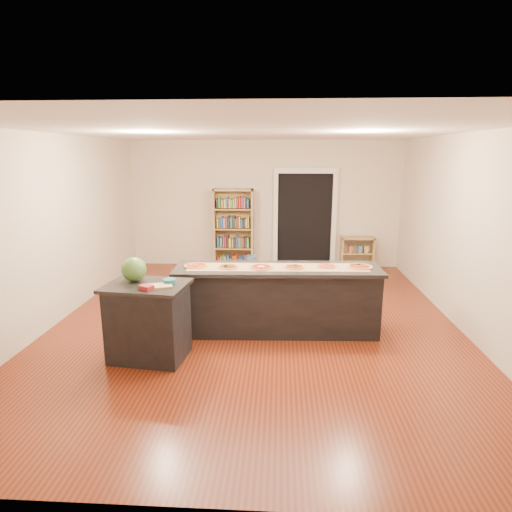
# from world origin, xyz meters

# --- Properties ---
(room) EXTENTS (6.00, 7.00, 2.80)m
(room) POSITION_xyz_m (0.00, 0.00, 1.40)
(room) COLOR beige
(room) RESTS_ON ground
(doorway) EXTENTS (1.40, 0.09, 2.21)m
(doorway) POSITION_xyz_m (0.90, 3.46, 1.20)
(doorway) COLOR black
(doorway) RESTS_ON room
(kitchen_island) EXTENTS (2.88, 0.78, 0.95)m
(kitchen_island) POSITION_xyz_m (0.33, -0.26, 0.48)
(kitchen_island) COLOR black
(kitchen_island) RESTS_ON ground
(side_counter) EXTENTS (0.97, 0.71, 0.96)m
(side_counter) POSITION_xyz_m (-1.25, -1.19, 0.49)
(side_counter) COLOR black
(side_counter) RESTS_ON ground
(bookshelf) EXTENTS (0.88, 0.31, 1.76)m
(bookshelf) POSITION_xyz_m (-0.68, 3.29, 0.88)
(bookshelf) COLOR tan
(bookshelf) RESTS_ON ground
(low_shelf) EXTENTS (0.72, 0.31, 0.72)m
(low_shelf) POSITION_xyz_m (2.07, 3.30, 0.36)
(low_shelf) COLOR tan
(low_shelf) RESTS_ON ground
(waste_bin) EXTENTS (0.22, 0.22, 0.33)m
(waste_bin) POSITION_xyz_m (-0.27, 3.06, 0.16)
(waste_bin) COLOR teal
(waste_bin) RESTS_ON ground
(kraft_paper) EXTENTS (2.52, 0.55, 0.00)m
(kraft_paper) POSITION_xyz_m (0.33, -0.26, 0.95)
(kraft_paper) COLOR tan
(kraft_paper) RESTS_ON kitchen_island
(watermelon) EXTENTS (0.30, 0.30, 0.30)m
(watermelon) POSITION_xyz_m (-1.44, -1.07, 1.12)
(watermelon) COLOR #144214
(watermelon) RESTS_ON side_counter
(cutting_board) EXTENTS (0.35, 0.28, 0.02)m
(cutting_board) POSITION_xyz_m (-1.07, -1.28, 0.97)
(cutting_board) COLOR tan
(cutting_board) RESTS_ON side_counter
(package_red) EXTENTS (0.18, 0.17, 0.05)m
(package_red) POSITION_xyz_m (-1.18, -1.40, 0.99)
(package_red) COLOR maroon
(package_red) RESTS_ON side_counter
(package_teal) EXTENTS (0.15, 0.15, 0.06)m
(package_teal) POSITION_xyz_m (-0.98, -1.15, 0.99)
(package_teal) COLOR #195966
(package_teal) RESTS_ON side_counter
(pizza_a) EXTENTS (0.32, 0.32, 0.02)m
(pizza_a) POSITION_xyz_m (-0.82, -0.28, 0.96)
(pizza_a) COLOR #AF7743
(pizza_a) RESTS_ON kitchen_island
(pizza_b) EXTENTS (0.31, 0.31, 0.02)m
(pizza_b) POSITION_xyz_m (-0.36, -0.32, 0.96)
(pizza_b) COLOR #AF7743
(pizza_b) RESTS_ON kitchen_island
(pizza_c) EXTENTS (0.32, 0.32, 0.02)m
(pizza_c) POSITION_xyz_m (0.10, -0.31, 0.96)
(pizza_c) COLOR #AF7743
(pizza_c) RESTS_ON kitchen_island
(pizza_d) EXTENTS (0.28, 0.28, 0.02)m
(pizza_d) POSITION_xyz_m (0.56, -0.28, 0.96)
(pizza_d) COLOR #AF7743
(pizza_d) RESTS_ON kitchen_island
(pizza_e) EXTENTS (0.30, 0.30, 0.02)m
(pizza_e) POSITION_xyz_m (1.02, -0.20, 0.96)
(pizza_e) COLOR #AF7743
(pizza_e) RESTS_ON kitchen_island
(pizza_f) EXTENTS (0.34, 0.34, 0.02)m
(pizza_f) POSITION_xyz_m (1.48, -0.20, 0.96)
(pizza_f) COLOR #AF7743
(pizza_f) RESTS_ON kitchen_island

